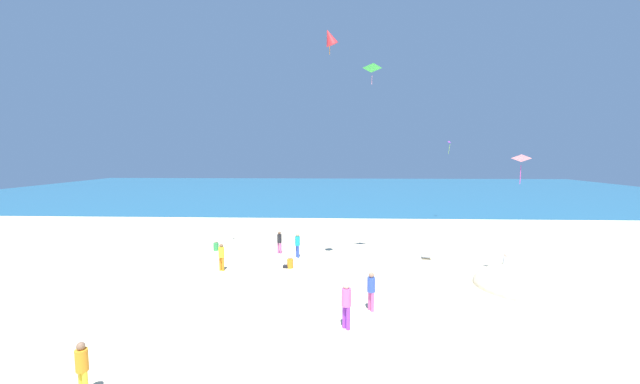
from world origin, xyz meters
The scene contains 17 objects.
ground_plane centered at (0.00, 10.00, 0.00)m, with size 120.00×120.00×0.00m, color beige.
ocean_water centered at (0.00, 55.30, 0.03)m, with size 120.00×60.00×0.05m, color #236084.
dune_mound centered at (11.46, 7.01, 0.00)m, with size 8.16×5.71×2.22m, color beige.
beach_chair_far_left centered at (6.18, 11.45, 0.28)m, with size 0.59×0.64×0.64m.
person_0 centered at (-5.83, -1.66, 0.88)m, with size 0.40×0.40×1.52m.
person_1 centered at (-2.88, 12.32, 0.82)m, with size 0.35×0.35×1.42m.
person_2 centered at (2.10, 3.99, 0.91)m, with size 0.43×0.43×1.58m.
person_3 centered at (1.06, 2.40, 1.00)m, with size 0.49×0.49×1.73m.
person_4 centered at (9.22, 7.93, 0.79)m, with size 0.36×0.36×1.37m.
person_5 centered at (-5.49, 8.76, 0.87)m, with size 0.38×0.38×1.50m.
person_6 centered at (-1.64, 11.48, 0.87)m, with size 0.42×0.42×1.51m.
person_7 centered at (-7.18, 12.93, 0.26)m, with size 0.44×0.62×0.70m.
person_8 centered at (-1.87, 9.38, 0.26)m, with size 0.59×0.37×0.71m.
kite_green centered at (2.65, 10.61, 11.13)m, with size 0.82×0.67×1.23m.
kite_pink centered at (9.56, 7.66, 6.16)m, with size 0.79×0.73×1.51m.
kite_purple centered at (11.18, 23.96, 7.42)m, with size 0.46×0.46×1.25m.
kite_red centered at (0.34, 8.41, 12.04)m, with size 1.04×0.92×1.29m.
Camera 1 is at (0.63, -10.20, 6.27)m, focal length 20.42 mm.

